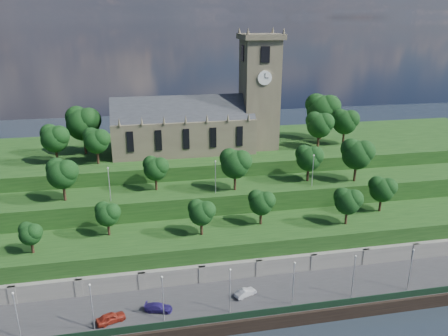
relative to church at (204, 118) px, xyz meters
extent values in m
plane|color=black|center=(-0.79, -45.98, -22.52)|extent=(320.00, 320.00, 0.00)
cube|color=#2D2D30|center=(-0.79, -39.98, -21.52)|extent=(160.00, 12.00, 2.00)
cube|color=black|center=(-0.79, -46.03, -21.42)|extent=(160.00, 0.50, 2.20)
cube|color=black|center=(-0.79, -45.38, -19.92)|extent=(160.00, 0.10, 1.20)
cube|color=slate|center=(-0.79, -33.98, -20.02)|extent=(160.00, 2.00, 5.00)
cube|color=slate|center=(-35.79, -34.78, -20.02)|extent=(1.20, 0.60, 5.00)
cube|color=slate|center=(-25.79, -34.78, -20.02)|extent=(1.20, 0.60, 5.00)
cube|color=slate|center=(-15.79, -34.78, -20.02)|extent=(1.20, 0.60, 5.00)
cube|color=slate|center=(-5.79, -34.78, -20.02)|extent=(1.20, 0.60, 5.00)
cube|color=slate|center=(4.21, -34.78, -20.02)|extent=(1.20, 0.60, 5.00)
cube|color=slate|center=(14.21, -34.78, -20.02)|extent=(1.20, 0.60, 5.00)
cube|color=slate|center=(24.21, -34.78, -20.02)|extent=(1.20, 0.60, 5.00)
cube|color=slate|center=(34.21, -34.78, -20.02)|extent=(1.20, 0.60, 5.00)
cube|color=#193D14|center=(-0.79, -27.98, -18.52)|extent=(160.00, 12.00, 8.00)
cube|color=#193D14|center=(-0.79, -16.98, -16.52)|extent=(160.00, 10.00, 12.00)
cube|color=#193D14|center=(-0.79, 4.02, -15.02)|extent=(160.00, 32.00, 15.00)
cube|color=brown|center=(-4.79, 0.02, -3.52)|extent=(32.00, 12.00, 8.00)
cube|color=#272B30|center=(-4.79, 0.02, 0.48)|extent=(32.00, 10.18, 10.18)
cone|color=brown|center=(-18.79, -5.98, 1.38)|extent=(0.70, 0.70, 1.80)
cone|color=brown|center=(-14.12, -5.98, 1.38)|extent=(0.70, 0.70, 1.80)
cone|color=brown|center=(-9.46, -5.98, 1.38)|extent=(0.70, 0.70, 1.80)
cone|color=brown|center=(-4.79, -5.98, 1.38)|extent=(0.70, 0.70, 1.80)
cone|color=brown|center=(-0.12, -5.98, 1.38)|extent=(0.70, 0.70, 1.80)
cone|color=brown|center=(4.54, -5.98, 1.38)|extent=(0.70, 0.70, 1.80)
cone|color=brown|center=(9.21, -5.98, 1.38)|extent=(0.70, 0.70, 1.80)
cube|color=black|center=(-16.79, -6.06, -3.02)|extent=(1.40, 0.25, 4.50)
cube|color=black|center=(-10.79, -6.06, -3.02)|extent=(1.40, 0.25, 4.50)
cube|color=black|center=(-4.79, -6.06, -3.02)|extent=(1.40, 0.25, 4.50)
cube|color=black|center=(1.21, -6.06, -3.02)|extent=(1.40, 0.25, 4.50)
cube|color=black|center=(7.21, -6.06, -3.02)|extent=(1.40, 0.25, 4.50)
cube|color=brown|center=(13.21, 0.02, 4.98)|extent=(8.00, 8.00, 25.00)
cube|color=brown|center=(13.21, 0.02, 18.08)|extent=(9.20, 9.20, 1.20)
cone|color=brown|center=(9.21, -3.98, 19.28)|extent=(0.80, 0.80, 1.60)
cone|color=brown|center=(9.21, 4.02, 19.28)|extent=(0.80, 0.80, 1.60)
cone|color=brown|center=(17.21, -3.98, 19.28)|extent=(0.80, 0.80, 1.60)
cone|color=brown|center=(17.21, 4.02, 19.28)|extent=(0.80, 0.80, 1.60)
cube|color=black|center=(13.21, -4.06, 14.48)|extent=(2.00, 0.25, 3.50)
cube|color=black|center=(13.21, 4.10, 14.48)|extent=(2.00, 0.25, 3.50)
cube|color=black|center=(9.13, 0.02, 14.48)|extent=(0.25, 2.00, 3.50)
cube|color=black|center=(17.29, 0.02, 14.48)|extent=(0.25, 2.00, 3.50)
cylinder|color=white|center=(13.21, -4.10, 9.48)|extent=(3.20, 0.30, 3.20)
cylinder|color=white|center=(17.33, 0.02, 9.48)|extent=(0.30, 3.20, 3.20)
cube|color=black|center=(13.21, -4.28, 9.98)|extent=(0.12, 0.05, 1.10)
cube|color=black|center=(13.61, -4.28, 9.48)|extent=(0.80, 0.05, 0.12)
cylinder|color=black|center=(-33.06, -29.98, -13.37)|extent=(0.46, 0.46, 2.31)
sphere|color=black|center=(-33.06, -29.98, -11.13)|extent=(3.60, 3.60, 3.60)
sphere|color=black|center=(-32.34, -30.34, -10.59)|extent=(2.70, 2.70, 2.70)
sphere|color=black|center=(-33.69, -29.54, -10.41)|extent=(2.52, 2.52, 2.52)
cylinder|color=black|center=(-21.10, -25.98, -13.18)|extent=(0.48, 0.48, 2.68)
sphere|color=black|center=(-21.10, -25.98, -10.59)|extent=(4.17, 4.17, 4.17)
sphere|color=black|center=(-20.26, -26.40, -9.97)|extent=(3.13, 3.13, 3.13)
sphere|color=black|center=(-21.83, -25.46, -9.76)|extent=(2.92, 2.92, 2.92)
cylinder|color=black|center=(-4.92, -28.98, -13.10)|extent=(0.49, 0.49, 2.84)
sphere|color=black|center=(-4.92, -28.98, -10.36)|extent=(4.42, 4.42, 4.42)
sphere|color=black|center=(-4.04, -29.43, -9.69)|extent=(3.31, 3.31, 3.31)
sphere|color=black|center=(-5.69, -28.43, -9.47)|extent=(3.09, 3.09, 3.09)
cylinder|color=black|center=(6.53, -26.98, -13.08)|extent=(0.49, 0.49, 2.88)
sphere|color=black|center=(6.53, -26.98, -10.29)|extent=(4.49, 4.49, 4.49)
sphere|color=black|center=(7.42, -27.43, -9.62)|extent=(3.37, 3.37, 3.37)
sphere|color=black|center=(5.74, -26.42, -9.39)|extent=(3.14, 3.14, 3.14)
cylinder|color=black|center=(22.18, -29.98, -13.00)|extent=(0.50, 0.50, 3.04)
sphere|color=black|center=(22.18, -29.98, -10.06)|extent=(4.73, 4.73, 4.73)
sphere|color=black|center=(23.13, -30.46, -9.35)|extent=(3.55, 3.55, 3.55)
sphere|color=black|center=(21.35, -29.39, -9.11)|extent=(3.31, 3.31, 3.31)
cylinder|color=black|center=(31.42, -25.98, -12.97)|extent=(0.50, 0.50, 3.11)
sphere|color=black|center=(31.42, -25.98, -9.96)|extent=(4.83, 4.83, 4.83)
sphere|color=black|center=(32.38, -26.47, -9.24)|extent=(3.63, 3.63, 3.63)
sphere|color=black|center=(30.57, -25.38, -9.00)|extent=(3.38, 3.38, 3.38)
cylinder|color=black|center=(-29.24, -17.98, -8.76)|extent=(0.52, 0.52, 3.53)
sphere|color=black|center=(-29.24, -17.98, -5.34)|extent=(5.49, 5.49, 5.49)
sphere|color=black|center=(-28.14, -18.53, -4.52)|extent=(4.12, 4.12, 4.12)
sphere|color=black|center=(-30.20, -17.30, -4.25)|extent=(3.84, 3.84, 3.84)
cylinder|color=black|center=(-12.07, -15.98, -9.02)|extent=(0.49, 0.49, 3.00)
sphere|color=black|center=(-12.07, -15.98, -6.12)|extent=(4.67, 4.67, 4.67)
sphere|color=black|center=(-11.14, -16.45, -5.42)|extent=(3.50, 3.50, 3.50)
sphere|color=black|center=(-12.89, -15.40, -5.19)|extent=(3.27, 3.27, 3.27)
cylinder|color=black|center=(3.32, -18.98, -8.70)|extent=(0.52, 0.52, 3.64)
sphere|color=black|center=(3.32, -18.98, -5.18)|extent=(5.67, 5.67, 5.67)
sphere|color=black|center=(4.46, -19.55, -4.33)|extent=(4.25, 4.25, 4.25)
sphere|color=black|center=(2.33, -18.28, -4.04)|extent=(3.97, 3.97, 3.97)
cylinder|color=black|center=(19.45, -16.98, -8.85)|extent=(0.51, 0.51, 3.34)
sphere|color=black|center=(19.45, -16.98, -5.63)|extent=(5.19, 5.19, 5.19)
sphere|color=black|center=(20.49, -17.50, -4.85)|extent=(3.89, 3.89, 3.89)
sphere|color=black|center=(18.54, -16.34, -4.59)|extent=(3.63, 3.63, 3.63)
cylinder|color=black|center=(29.11, -18.98, -8.56)|extent=(0.53, 0.53, 3.92)
sphere|color=black|center=(29.11, -18.98, -4.78)|extent=(6.09, 6.09, 6.09)
sphere|color=black|center=(30.32, -19.59, -3.86)|extent=(4.57, 4.57, 4.57)
sphere|color=black|center=(28.04, -18.22, -3.56)|extent=(4.27, 4.27, 4.27)
cylinder|color=black|center=(-32.39, -3.98, -5.70)|extent=(0.52, 0.52, 3.65)
sphere|color=black|center=(-32.39, -3.98, -2.17)|extent=(5.68, 5.68, 5.68)
sphere|color=black|center=(-31.25, -4.55, -1.31)|extent=(4.26, 4.26, 4.26)
sphere|color=black|center=(-33.38, -3.27, -1.03)|extent=(3.98, 3.98, 3.98)
cylinder|color=black|center=(-27.12, 2.02, -5.17)|extent=(0.57, 0.57, 4.71)
sphere|color=black|center=(-27.12, 2.02, -0.61)|extent=(7.33, 7.33, 7.33)
sphere|color=black|center=(-25.65, 1.28, 0.49)|extent=(5.50, 5.50, 5.50)
sphere|color=black|center=(-28.40, 2.93, 0.85)|extent=(5.13, 5.13, 5.13)
cylinder|color=black|center=(-23.78, -5.98, -5.84)|extent=(0.51, 0.51, 3.36)
sphere|color=black|center=(-23.78, -5.98, -2.60)|extent=(5.22, 5.22, 5.22)
sphere|color=black|center=(-22.74, -6.51, -1.82)|extent=(3.91, 3.91, 3.91)
sphere|color=black|center=(-24.70, -5.33, -1.56)|extent=(3.65, 3.65, 3.65)
cylinder|color=black|center=(26.93, -3.98, -5.63)|extent=(0.53, 0.53, 3.78)
sphere|color=black|center=(26.93, -3.98, -1.98)|extent=(5.88, 5.88, 5.88)
sphere|color=black|center=(28.11, -4.57, -1.10)|extent=(4.41, 4.41, 4.41)
sphere|color=black|center=(25.90, -3.25, -0.81)|extent=(4.11, 4.11, 4.11)
cylinder|color=black|center=(30.91, 4.02, -5.03)|extent=(0.58, 0.58, 4.99)
sphere|color=black|center=(30.91, 4.02, -0.20)|extent=(7.76, 7.76, 7.76)
sphere|color=black|center=(32.47, 3.24, 0.96)|extent=(5.82, 5.82, 5.82)
sphere|color=black|center=(29.55, 4.99, 1.35)|extent=(5.43, 5.43, 5.43)
cylinder|color=black|center=(34.37, -1.98, -5.63)|extent=(0.53, 0.53, 3.78)
sphere|color=black|center=(34.37, -1.98, -1.98)|extent=(5.87, 5.87, 5.87)
sphere|color=black|center=(35.55, -2.57, -1.10)|extent=(4.41, 4.41, 4.41)
sphere|color=black|center=(33.35, -1.25, -0.81)|extent=(4.11, 4.11, 4.11)
cylinder|color=#B2B2B7|center=(-32.79, -43.48, -16.87)|extent=(0.16, 0.16, 7.30)
sphere|color=silver|center=(-32.79, -43.48, -13.10)|extent=(0.36, 0.36, 0.36)
cylinder|color=#B2B2B7|center=(-22.79, -43.48, -16.87)|extent=(0.16, 0.16, 7.30)
sphere|color=silver|center=(-22.79, -43.48, -13.10)|extent=(0.36, 0.36, 0.36)
cylinder|color=#B2B2B7|center=(-12.79, -43.48, -16.87)|extent=(0.16, 0.16, 7.30)
sphere|color=silver|center=(-12.79, -43.48, -13.10)|extent=(0.36, 0.36, 0.36)
cylinder|color=#B2B2B7|center=(-2.79, -43.48, -16.87)|extent=(0.16, 0.16, 7.30)
sphere|color=silver|center=(-2.79, -43.48, -13.10)|extent=(0.36, 0.36, 0.36)
cylinder|color=#B2B2B7|center=(7.21, -43.48, -16.87)|extent=(0.16, 0.16, 7.30)
sphere|color=silver|center=(7.21, -43.48, -13.10)|extent=(0.36, 0.36, 0.36)
cylinder|color=#B2B2B7|center=(17.21, -43.48, -16.87)|extent=(0.16, 0.16, 7.30)
sphere|color=silver|center=(17.21, -43.48, -13.10)|extent=(0.36, 0.36, 0.36)
cylinder|color=#B2B2B7|center=(27.21, -43.48, -16.87)|extent=(0.16, 0.16, 7.30)
sphere|color=silver|center=(27.21, -43.48, -13.10)|extent=(0.36, 0.36, 0.36)
cylinder|color=#B2B2B7|center=(-20.79, -19.98, -7.31)|extent=(0.16, 0.16, 6.42)
sphere|color=silver|center=(-20.79, -19.98, -3.98)|extent=(0.36, 0.36, 0.36)
cylinder|color=#B2B2B7|center=(-0.79, -19.98, -7.31)|extent=(0.16, 0.16, 6.42)
sphere|color=silver|center=(-0.79, -19.98, -3.98)|extent=(0.36, 0.36, 0.36)
cylinder|color=#B2B2B7|center=(19.21, -19.98, -7.31)|extent=(0.16, 0.16, 6.42)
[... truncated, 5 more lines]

